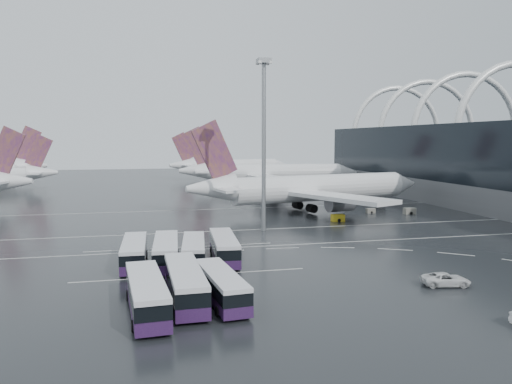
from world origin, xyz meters
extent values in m
plane|color=black|center=(0.00, 0.00, 0.00)|extent=(420.00, 420.00, 0.00)
torus|color=white|center=(58.00, 47.00, 18.00)|extent=(33.80, 1.80, 33.80)
torus|color=white|center=(58.00, 66.00, 18.00)|extent=(33.80, 1.80, 33.80)
torus|color=white|center=(58.00, 85.00, 18.00)|extent=(33.80, 1.80, 33.80)
cube|color=silver|center=(0.00, -2.00, 0.01)|extent=(120.00, 0.25, 0.01)
cube|color=silver|center=(0.00, 12.00, 0.01)|extent=(120.00, 0.25, 0.01)
cube|color=silver|center=(0.00, 40.00, 0.01)|extent=(120.00, 0.25, 0.01)
cube|color=silver|center=(-24.00, -16.00, 0.01)|extent=(28.00, 0.25, 0.01)
cube|color=silver|center=(-24.00, 0.00, 0.01)|extent=(28.00, 0.25, 0.01)
cylinder|color=white|center=(10.31, 32.37, 5.26)|extent=(43.32, 15.01, 5.98)
cone|color=white|center=(34.36, 37.62, 5.26)|extent=(7.32, 7.16, 5.98)
cone|color=white|center=(-15.75, 26.69, 6.29)|extent=(11.34, 8.04, 5.98)
cube|color=#4D1A6F|center=(-14.74, 26.91, 13.91)|extent=(9.83, 2.72, 12.67)
cube|color=white|center=(-13.74, 27.13, 6.29)|extent=(8.49, 19.11, 0.52)
cube|color=white|center=(9.03, 18.91, 4.64)|extent=(17.18, 26.45, 0.82)
cube|color=white|center=(3.54, 44.08, 4.64)|extent=(7.35, 25.80, 0.82)
cylinder|color=slate|center=(11.28, 23.09, 2.78)|extent=(6.29, 4.63, 3.50)
cylinder|color=slate|center=(7.33, 41.21, 2.78)|extent=(6.29, 4.63, 3.50)
cube|color=black|center=(6.28, 31.49, 1.13)|extent=(13.49, 9.08, 2.27)
cylinder|color=white|center=(13.58, 81.95, 5.29)|extent=(42.21, 9.71, 6.02)
cone|color=white|center=(37.52, 79.82, 5.29)|extent=(6.74, 6.55, 6.02)
cone|color=white|center=(-12.42, 84.27, 6.33)|extent=(10.87, 6.92, 6.02)
cube|color=#4D1A6F|center=(-11.39, 84.18, 14.01)|extent=(10.01, 1.51, 12.76)
cube|color=white|center=(-10.36, 84.09, 6.33)|extent=(6.31, 19.02, 0.52)
cube|color=white|center=(8.29, 69.40, 4.67)|extent=(10.33, 26.62, 0.83)
cube|color=white|center=(10.60, 95.24, 4.67)|extent=(14.57, 26.93, 0.83)
cylinder|color=slate|center=(11.72, 72.75, 2.80)|extent=(6.00, 4.02, 3.53)
cylinder|color=slate|center=(13.38, 91.35, 2.80)|extent=(6.00, 4.02, 3.53)
cube|color=black|center=(9.45, 82.32, 1.14)|extent=(12.99, 7.72, 2.28)
cylinder|color=white|center=(9.65, 133.41, 4.98)|extent=(38.21, 14.84, 5.67)
cone|color=white|center=(30.90, 138.81, 4.98)|extent=(7.08, 6.93, 5.67)
cone|color=white|center=(-13.49, 127.54, 5.96)|extent=(10.86, 7.90, 5.67)
cube|color=#4D1A6F|center=(-12.54, 127.78, 13.19)|extent=(9.27, 2.88, 12.01)
cube|color=white|center=(-11.60, 128.02, 5.96)|extent=(8.59, 18.13, 0.49)
cube|color=white|center=(8.87, 120.61, 4.40)|extent=(16.94, 24.93, 0.78)
cube|color=white|center=(2.86, 144.29, 4.40)|extent=(7.79, 24.67, 0.78)
cylinder|color=slate|center=(10.87, 124.65, 2.64)|extent=(6.03, 4.54, 3.32)
cylinder|color=slate|center=(6.54, 141.70, 2.64)|extent=(6.03, 4.54, 3.32)
cube|color=black|center=(5.87, 132.45, 1.07)|extent=(12.90, 8.95, 2.15)
cone|color=white|center=(-60.26, 57.28, 6.07)|extent=(10.85, 7.52, 5.77)
cube|color=#4D1A6F|center=(-61.24, 57.46, 13.42)|extent=(9.52, 2.38, 12.22)
cube|color=white|center=(-62.21, 57.65, 6.07)|extent=(7.74, 18.42, 0.50)
cone|color=white|center=(-60.32, 98.04, 5.59)|extent=(9.22, 5.42, 5.32)
cube|color=#4D1A6F|center=(-61.23, 98.03, 12.37)|extent=(8.83, 0.65, 11.27)
cube|color=white|center=(-62.15, 98.02, 5.59)|extent=(4.31, 16.54, 0.46)
cone|color=white|center=(-68.51, 121.95, 6.62)|extent=(11.89, 8.33, 6.30)
cube|color=#4D1A6F|center=(-69.57, 121.73, 14.66)|extent=(10.38, 2.71, 13.35)
cube|color=white|center=(-70.64, 121.52, 6.62)|extent=(8.67, 20.12, 0.54)
cube|color=#291239|center=(-30.67, -9.59, 0.90)|extent=(3.32, 13.13, 1.10)
cube|color=black|center=(-30.67, -9.59, 2.11)|extent=(3.37, 12.87, 1.30)
cube|color=silver|center=(-30.67, -9.59, 2.98)|extent=(3.32, 13.13, 0.45)
cylinder|color=black|center=(-29.40, -13.81, 0.50)|extent=(0.38, 1.01, 1.00)
cylinder|color=black|center=(-32.20, -13.72, 0.50)|extent=(0.38, 1.01, 1.00)
cylinder|color=black|center=(-29.14, -5.47, 0.50)|extent=(0.38, 1.01, 1.00)
cylinder|color=black|center=(-31.93, -5.38, 0.50)|extent=(0.38, 1.01, 1.00)
cube|color=#291239|center=(-26.65, -10.14, 0.93)|extent=(3.93, 13.61, 1.14)
cube|color=black|center=(-26.65, -10.14, 2.17)|extent=(3.97, 13.35, 1.34)
cube|color=silver|center=(-26.65, -10.14, 3.07)|extent=(3.93, 13.61, 0.47)
cylinder|color=black|center=(-25.52, -14.53, 0.52)|extent=(0.43, 1.06, 1.03)
cylinder|color=black|center=(-28.39, -14.33, 0.52)|extent=(0.43, 1.06, 1.03)
cylinder|color=black|center=(-24.91, -5.95, 0.52)|extent=(0.43, 1.06, 1.03)
cylinder|color=black|center=(-27.78, -5.75, 0.52)|extent=(0.43, 1.06, 1.03)
cube|color=#291239|center=(-23.07, -10.06, 0.87)|extent=(4.23, 12.77, 1.06)
cube|color=black|center=(-23.07, -10.06, 2.02)|extent=(4.26, 12.53, 1.25)
cube|color=silver|center=(-23.07, -10.06, 2.87)|extent=(4.23, 12.77, 0.43)
cylinder|color=black|center=(-22.20, -14.20, 0.48)|extent=(0.45, 1.00, 0.96)
cylinder|color=black|center=(-24.87, -13.89, 0.48)|extent=(0.45, 1.00, 0.96)
cylinder|color=black|center=(-21.27, -6.24, 0.48)|extent=(0.45, 1.00, 0.96)
cylinder|color=black|center=(-23.93, -5.92, 0.48)|extent=(0.45, 1.00, 0.96)
cube|color=#291239|center=(-18.92, -9.47, 0.92)|extent=(3.91, 13.49, 1.13)
cube|color=black|center=(-18.92, -9.47, 2.15)|extent=(3.95, 13.23, 1.33)
cube|color=silver|center=(-18.92, -9.47, 3.05)|extent=(3.91, 13.49, 0.46)
cylinder|color=black|center=(-17.80, -13.82, 0.51)|extent=(0.43, 1.05, 1.02)
cylinder|color=black|center=(-20.64, -13.62, 0.51)|extent=(0.43, 1.05, 1.02)
cylinder|color=black|center=(-17.19, -5.32, 0.51)|extent=(0.43, 1.05, 1.02)
cylinder|color=black|center=(-20.04, -5.12, 0.51)|extent=(0.43, 1.05, 1.02)
cube|color=#291239|center=(-29.38, -28.14, 0.95)|extent=(4.01, 13.85, 1.16)
cube|color=black|center=(-29.38, -28.14, 2.21)|extent=(4.05, 13.58, 1.37)
cube|color=silver|center=(-29.38, -28.14, 3.13)|extent=(4.01, 13.85, 0.47)
cylinder|color=black|center=(-27.61, -32.40, 0.53)|extent=(0.44, 1.07, 1.05)
cylinder|color=black|center=(-30.53, -32.60, 0.53)|extent=(0.44, 1.07, 1.05)
cylinder|color=black|center=(-28.23, -23.67, 0.53)|extent=(0.44, 1.07, 1.05)
cylinder|color=black|center=(-31.15, -23.88, 0.53)|extent=(0.44, 1.07, 1.05)
cube|color=#291239|center=(-25.58, -25.63, 0.97)|extent=(3.32, 14.03, 1.18)
cube|color=black|center=(-25.58, -25.63, 2.26)|extent=(3.38, 13.76, 1.40)
cube|color=silver|center=(-25.58, -25.63, 3.20)|extent=(3.32, 14.03, 0.48)
cylinder|color=black|center=(-24.01, -30.08, 0.54)|extent=(0.39, 1.08, 1.08)
cylinder|color=black|center=(-27.01, -30.13, 0.54)|extent=(0.39, 1.08, 1.08)
cylinder|color=black|center=(-24.14, -21.13, 0.54)|extent=(0.39, 1.08, 1.08)
cylinder|color=black|center=(-27.14, -21.17, 0.54)|extent=(0.39, 1.08, 1.08)
cube|color=#291239|center=(-22.08, -26.51, 0.86)|extent=(3.91, 12.61, 1.05)
cube|color=black|center=(-22.08, -26.51, 2.00)|extent=(3.95, 12.37, 1.24)
cube|color=silver|center=(-22.08, -26.51, 2.84)|extent=(3.91, 12.61, 0.43)
cylinder|color=black|center=(-20.39, -30.34, 0.48)|extent=(0.42, 0.98, 0.95)
cylinder|color=black|center=(-23.03, -30.59, 0.48)|extent=(0.42, 0.98, 0.95)
cylinder|color=black|center=(-21.13, -22.43, 0.48)|extent=(0.42, 0.98, 0.95)
cylinder|color=black|center=(-23.77, -22.68, 0.48)|extent=(0.42, 0.98, 0.95)
imported|color=silver|center=(3.11, -26.77, 0.73)|extent=(5.65, 3.48, 1.46)
cylinder|color=gray|center=(-8.41, 10.70, 14.68)|extent=(0.73, 0.73, 29.36)
cube|color=gray|center=(-8.41, 10.70, 29.67)|extent=(2.31, 2.31, 0.84)
cube|color=white|center=(-8.41, 10.70, 29.36)|extent=(2.10, 2.10, 0.42)
cube|color=slate|center=(19.83, 26.05, 0.52)|extent=(1.91, 1.13, 1.04)
cube|color=gold|center=(8.45, 17.25, 0.69)|extent=(2.51, 1.48, 1.37)
cube|color=slate|center=(27.44, 22.75, 0.68)|extent=(2.48, 1.46, 1.35)
camera|label=1|loc=(-29.71, -74.51, 16.16)|focal=35.00mm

